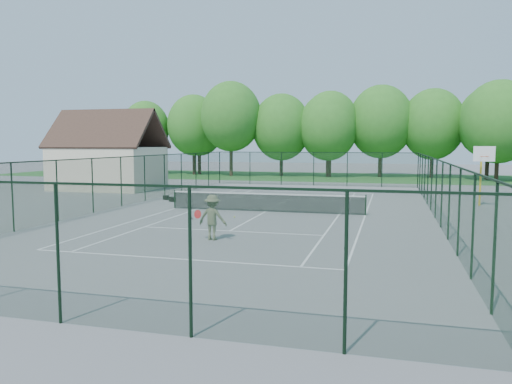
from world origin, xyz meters
TOP-DOWN VIEW (x-y plane):
  - ground at (0.00, 0.00)m, footprint 140.00×140.00m
  - grass_far at (0.00, 30.00)m, footprint 80.00×16.00m
  - court_lines at (0.00, 0.00)m, footprint 11.05×23.85m
  - tennis_net at (0.00, 0.00)m, footprint 11.08×0.08m
  - fence_enclosure at (0.00, 0.00)m, footprint 18.05×36.05m
  - utility_building at (-16.00, 10.00)m, footprint 8.60×6.27m
  - tree_line_far at (0.00, 30.00)m, footprint 39.40×6.40m
  - basketball_goal at (12.05, 5.55)m, footprint 1.20×1.43m
  - sports_bag_a at (-7.94, 3.94)m, footprint 0.44×0.35m
  - sports_bag_b at (-7.06, 3.05)m, footprint 0.46×0.35m
  - tennis_player at (-0.03, -8.47)m, footprint 1.68×0.81m

SIDE VIEW (x-z plane):
  - ground at x=0.00m, z-range 0.00..0.00m
  - court_lines at x=0.00m, z-range 0.00..0.01m
  - grass_far at x=0.00m, z-range 0.00..0.01m
  - sports_bag_a at x=-7.94m, z-range 0.00..0.31m
  - sports_bag_b at x=-7.06m, z-range 0.00..0.31m
  - tennis_net at x=0.00m, z-range 0.03..1.13m
  - tennis_player at x=-0.03m, z-range 0.00..1.80m
  - fence_enclosure at x=0.00m, z-range 0.05..3.07m
  - basketball_goal at x=12.05m, z-range 0.74..4.39m
  - utility_building at x=-16.00m, z-range -0.20..6.44m
  - tree_line_far at x=0.00m, z-range 1.14..10.84m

